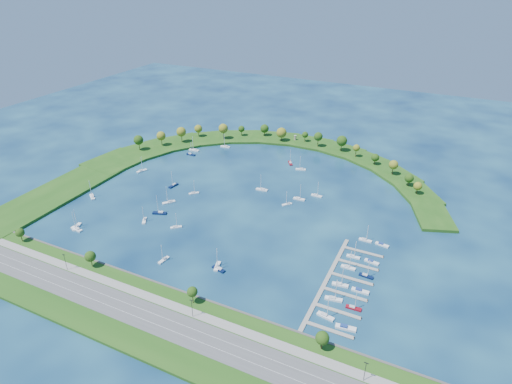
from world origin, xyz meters
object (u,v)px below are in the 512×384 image
at_px(moored_boat_1, 169,202).
at_px(docked_boat_3, 353,307).
at_px(moored_boat_2, 176,227).
at_px(moored_boat_5, 164,259).
at_px(moored_boat_17, 142,171).
at_px(docked_boat_0, 325,316).
at_px(docked_boat_11, 382,245).
at_px(docked_boat_5, 360,291).
at_px(moored_boat_4, 217,266).
at_px(moored_boat_19, 301,169).
at_px(docked_boat_8, 353,256).
at_px(moored_boat_11, 287,204).
at_px(docked_boat_1, 345,328).
at_px(moored_boat_8, 219,269).
at_px(moored_boat_13, 144,220).
at_px(moored_boat_0, 299,199).
at_px(harbor_tower, 295,138).
at_px(moored_boat_9, 194,150).
at_px(moored_boat_6, 77,226).
at_px(moored_boat_15, 317,195).
at_px(docked_boat_7, 366,275).
at_px(docked_boat_9, 372,262).
at_px(moored_boat_3, 173,185).
at_px(moored_boat_16, 194,193).
at_px(docked_boat_6, 348,267).
at_px(moored_boat_10, 290,163).
at_px(moored_boat_21, 191,154).
at_px(moored_boat_14, 262,189).
at_px(moored_boat_18, 92,197).
at_px(docked_boat_2, 333,298).
at_px(moored_boat_12, 160,213).
at_px(dock_system, 340,284).
at_px(docked_boat_10, 365,240).
at_px(moored_boat_20, 225,146).
at_px(docked_boat_4, 340,284).

height_order(moored_boat_1, docked_boat_3, moored_boat_1).
distance_m(moored_boat_2, moored_boat_5, 33.78).
xyz_separation_m(moored_boat_1, moored_boat_17, (-49.94, 32.54, -0.02)).
bearing_deg(docked_boat_3, docked_boat_0, -135.77).
bearing_deg(docked_boat_11, docked_boat_5, -82.53).
height_order(moored_boat_4, moored_boat_19, moored_boat_19).
bearing_deg(docked_boat_8, moored_boat_11, 142.95).
xyz_separation_m(moored_boat_5, docked_boat_1, (105.36, -5.49, -0.17)).
distance_m(moored_boat_8, moored_boat_13, 71.82).
bearing_deg(moored_boat_0, harbor_tower, 109.39).
bearing_deg(moored_boat_9, moored_boat_1, 105.20).
bearing_deg(moored_boat_6, moored_boat_13, -74.20).
xyz_separation_m(moored_boat_4, moored_boat_15, (23.13, 100.88, -0.01)).
xyz_separation_m(docked_boat_7, docked_boat_9, (-0.05, 13.54, -0.28)).
height_order(moored_boat_5, docked_boat_7, docked_boat_7).
bearing_deg(docked_boat_5, moored_boat_1, 165.66).
xyz_separation_m(moored_boat_3, moored_boat_17, (-37.81, 10.07, -0.00)).
height_order(moored_boat_2, moored_boat_15, moored_boat_15).
xyz_separation_m(moored_boat_16, docked_boat_6, (123.07, -35.72, 0.02)).
bearing_deg(moored_boat_10, moored_boat_1, 120.32).
bearing_deg(moored_boat_21, moored_boat_14, -19.67).
bearing_deg(moored_boat_17, moored_boat_5, -111.41).
xyz_separation_m(docked_boat_0, docked_boat_6, (0.01, 40.67, -0.02)).
distance_m(moored_boat_18, moored_boat_19, 159.39).
distance_m(moored_boat_5, docked_boat_6, 102.33).
bearing_deg(moored_boat_2, docked_boat_6, -38.15).
distance_m(moored_boat_5, moored_boat_17, 122.90).
height_order(moored_boat_0, docked_boat_2, docked_boat_2).
bearing_deg(moored_boat_12, harbor_tower, -121.75).
bearing_deg(docked_boat_6, harbor_tower, 120.57).
distance_m(moored_boat_9, docked_boat_11, 194.01).
bearing_deg(moored_boat_17, moored_boat_10, -33.02).
height_order(moored_boat_6, moored_boat_10, moored_boat_6).
relative_size(moored_boat_1, docked_boat_7, 1.17).
xyz_separation_m(dock_system, moored_boat_21, (-164.07, 109.47, 0.56)).
xyz_separation_m(moored_boat_0, docked_boat_0, (51.46, -101.34, 0.01)).
distance_m(moored_boat_5, docked_boat_10, 118.97).
distance_m(moored_boat_1, moored_boat_6, 61.10).
relative_size(moored_boat_20, docked_boat_2, 0.99).
bearing_deg(moored_boat_3, moored_boat_0, 111.77).
height_order(harbor_tower, moored_boat_18, moored_boat_18).
bearing_deg(docked_boat_6, moored_boat_17, 165.32).
distance_m(moored_boat_5, moored_boat_13, 46.37).
bearing_deg(docked_boat_11, docked_boat_8, -113.24).
distance_m(moored_boat_2, moored_boat_6, 62.67).
height_order(moored_boat_11, moored_boat_13, moored_boat_13).
relative_size(moored_boat_15, docked_boat_7, 1.02).
distance_m(moored_boat_10, docked_boat_4, 153.29).
height_order(moored_boat_1, moored_boat_12, moored_boat_12).
bearing_deg(moored_boat_10, moored_boat_21, 71.62).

